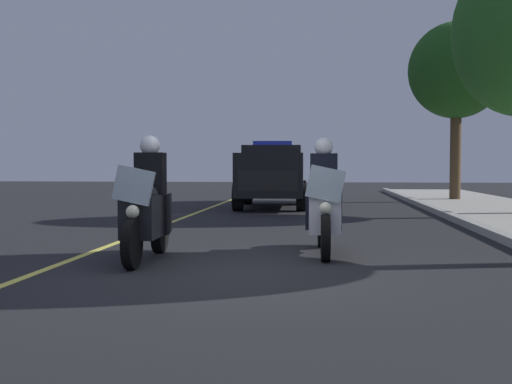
% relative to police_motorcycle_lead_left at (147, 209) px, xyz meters
% --- Properties ---
extents(ground_plane, '(80.00, 80.00, 0.00)m').
position_rel_police_motorcycle_lead_left_xyz_m(ground_plane, '(0.75, 1.39, -0.70)').
color(ground_plane, black).
extents(lane_stripe_center, '(48.00, 0.12, 0.01)m').
position_rel_police_motorcycle_lead_left_xyz_m(lane_stripe_center, '(0.75, -1.05, -0.70)').
color(lane_stripe_center, '#E0D14C').
rests_on(lane_stripe_center, ground).
extents(police_motorcycle_lead_left, '(2.14, 0.58, 1.72)m').
position_rel_police_motorcycle_lead_left_xyz_m(police_motorcycle_lead_left, '(0.00, 0.00, 0.00)').
color(police_motorcycle_lead_left, black).
rests_on(police_motorcycle_lead_left, ground).
extents(police_motorcycle_lead_right, '(2.14, 0.58, 1.72)m').
position_rel_police_motorcycle_lead_left_xyz_m(police_motorcycle_lead_right, '(-0.90, 2.41, 0.00)').
color(police_motorcycle_lead_right, black).
rests_on(police_motorcycle_lead_right, ground).
extents(police_suv, '(4.96, 2.20, 2.05)m').
position_rel_police_motorcycle_lead_left_xyz_m(police_suv, '(-10.82, 0.83, 0.37)').
color(police_suv, black).
rests_on(police_suv, ground).
extents(tree_behind_suv, '(3.37, 3.37, 6.27)m').
position_rel_police_motorcycle_lead_left_xyz_m(tree_behind_suv, '(-14.46, 7.07, 3.93)').
color(tree_behind_suv, '#4C3823').
rests_on(tree_behind_suv, sidewalk_strip).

